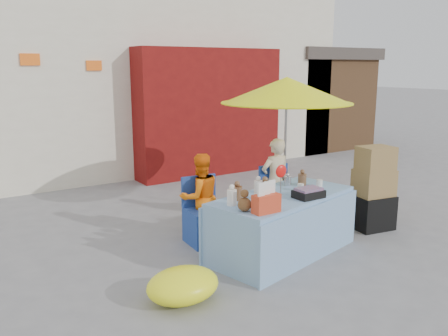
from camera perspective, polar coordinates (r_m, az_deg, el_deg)
ground at (r=5.62m, az=1.71°, el=-11.35°), size 80.00×80.00×0.00m
backdrop at (r=12.27m, az=-17.36°, el=15.67°), size 14.00×8.00×7.80m
market_table at (r=5.80m, az=6.97°, el=-6.65°), size 2.08×1.31×1.16m
chair_left at (r=6.15m, az=-2.21°, el=-6.68°), size 0.52×0.51×0.85m
chair_right at (r=6.85m, az=6.82°, el=-4.78°), size 0.52×0.51×0.85m
vendor_orange at (r=6.17m, az=-2.89°, el=-3.52°), size 0.59×0.48×1.15m
vendor_beige at (r=6.85m, az=6.17°, el=-1.59°), size 0.48×0.33×1.24m
umbrella at (r=6.97m, az=7.55°, el=9.19°), size 1.90×1.90×2.09m
box_stack at (r=6.91m, az=17.52°, el=-2.67°), size 0.59×0.51×1.17m
tarp_bundle at (r=4.74m, az=-4.97°, el=-13.87°), size 0.86×0.77×0.33m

